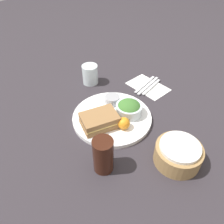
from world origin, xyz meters
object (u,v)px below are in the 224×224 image
(bread_basket, at_px, (178,154))
(spoon, at_px, (151,87))
(plate, at_px, (112,117))
(dressing_cup, at_px, (112,100))
(fork, at_px, (145,84))
(water_glass, at_px, (90,74))
(sandwich, at_px, (100,120))
(drink_glass, at_px, (103,155))
(salad_bowl, at_px, (129,108))
(knife, at_px, (148,86))

(bread_basket, relative_size, spoon, 1.00)
(plate, height_order, dressing_cup, dressing_cup)
(bread_basket, distance_m, fork, 0.44)
(fork, height_order, spoon, same)
(water_glass, bearing_deg, spoon, 128.66)
(dressing_cup, relative_size, water_glass, 0.67)
(dressing_cup, bearing_deg, sandwich, 28.34)
(drink_glass, xyz_separation_m, fork, (-0.45, -0.22, -0.06))
(sandwich, distance_m, bread_basket, 0.30)
(bread_basket, xyz_separation_m, water_glass, (-0.07, -0.56, 0.01))
(sandwich, distance_m, water_glass, 0.32)
(bread_basket, xyz_separation_m, spoon, (-0.26, -0.33, -0.03))
(salad_bowl, relative_size, water_glass, 1.13)
(plate, height_order, water_glass, water_glass)
(drink_glass, relative_size, bread_basket, 0.83)
(sandwich, height_order, fork, sandwich)
(salad_bowl, distance_m, dressing_cup, 0.10)
(sandwich, relative_size, drink_glass, 1.23)
(dressing_cup, bearing_deg, knife, 177.90)
(dressing_cup, relative_size, drink_glass, 0.49)
(fork, bearing_deg, water_glass, 122.03)
(sandwich, bearing_deg, spoon, -173.37)
(drink_glass, relative_size, knife, 0.71)
(knife, bearing_deg, water_glass, 120.09)
(knife, height_order, spoon, same)
(salad_bowl, bearing_deg, spoon, -163.00)
(knife, distance_m, water_glass, 0.28)
(dressing_cup, relative_size, bread_basket, 0.41)
(salad_bowl, relative_size, drink_glass, 0.83)
(salad_bowl, height_order, dressing_cup, salad_bowl)
(salad_bowl, bearing_deg, dressing_cup, -87.57)
(plate, relative_size, dressing_cup, 5.10)
(knife, bearing_deg, bread_basket, -136.92)
(plate, height_order, spoon, plate)
(knife, bearing_deg, salad_bowl, -169.00)
(sandwich, bearing_deg, knife, -170.46)
(fork, relative_size, spoon, 1.11)
(plate, bearing_deg, drink_glass, 41.24)
(salad_bowl, bearing_deg, bread_basket, 82.17)
(sandwich, height_order, bread_basket, bread_basket)
(water_glass, bearing_deg, knife, 130.40)
(salad_bowl, xyz_separation_m, water_glass, (-0.04, -0.30, 0.00))
(drink_glass, xyz_separation_m, bread_basket, (-0.20, 0.14, -0.03))
(spoon, height_order, water_glass, water_glass)
(dressing_cup, bearing_deg, drink_glass, 42.82)
(salad_bowl, relative_size, spoon, 0.68)
(salad_bowl, relative_size, dressing_cup, 1.69)
(salad_bowl, distance_m, bread_basket, 0.26)
(bread_basket, bearing_deg, water_glass, -97.60)
(knife, bearing_deg, plate, 180.00)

